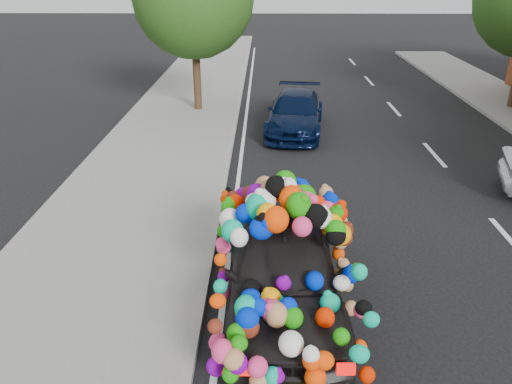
% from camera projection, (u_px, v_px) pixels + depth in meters
% --- Properties ---
extents(ground, '(100.00, 100.00, 0.00)m').
position_uv_depth(ground, '(331.00, 241.00, 9.97)').
color(ground, black).
rests_on(ground, ground).
extents(sidewalk, '(4.00, 60.00, 0.12)m').
position_uv_depth(sidewalk, '(117.00, 236.00, 10.01)').
color(sidewalk, gray).
rests_on(sidewalk, ground).
extents(kerb, '(0.15, 60.00, 0.13)m').
position_uv_depth(kerb, '(213.00, 237.00, 9.98)').
color(kerb, gray).
rests_on(kerb, ground).
extents(lane_markings, '(6.00, 50.00, 0.01)m').
position_uv_depth(lane_markings, '(512.00, 242.00, 9.91)').
color(lane_markings, silver).
rests_on(lane_markings, ground).
extents(plush_art_car, '(2.24, 4.64, 2.15)m').
position_uv_depth(plush_art_car, '(283.00, 247.00, 7.64)').
color(plush_art_car, black).
rests_on(plush_art_car, ground).
extents(navy_sedan, '(2.24, 4.43, 1.23)m').
position_uv_depth(navy_sedan, '(295.00, 113.00, 16.26)').
color(navy_sedan, black).
rests_on(navy_sedan, ground).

